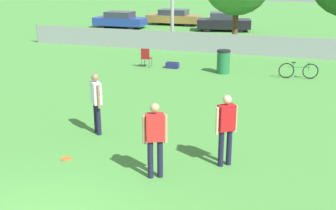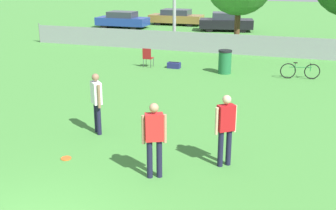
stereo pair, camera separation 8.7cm
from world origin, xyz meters
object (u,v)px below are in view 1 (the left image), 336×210
gear_bag_sideline (172,65)px  parked_car_tan (174,17)px  frisbee_disc (66,159)px  bicycle_sideline (298,71)px  player_thrower_red (155,135)px  folding_chair_sideline (146,57)px  player_defender_red (226,126)px  trash_bin (223,62)px  parked_car_blue (120,20)px  parked_car_dark (224,22)px  player_receiver_white (96,100)px

gear_bag_sideline → parked_car_tan: 16.18m
frisbee_disc → bicycle_sideline: (5.18, 10.14, 0.33)m
player_thrower_red → folding_chair_sideline: (-4.19, 10.37, -0.50)m
player_thrower_red → player_defender_red: bearing=12.4°
trash_bin → gear_bag_sideline: size_ratio=1.76×
frisbee_disc → parked_car_blue: 24.38m
folding_chair_sideline → parked_car_blue: (-7.02, 12.55, 0.12)m
bicycle_sideline → gear_bag_sideline: bicycle_sideline is taller
player_defender_red → frisbee_disc: size_ratio=6.75×
player_defender_red → parked_car_dark: bearing=61.2°
trash_bin → gear_bag_sideline: bearing=173.6°
player_receiver_white → parked_car_dark: 21.75m
gear_bag_sideline → bicycle_sideline: bearing=-2.2°
folding_chair_sideline → gear_bag_sideline: size_ratio=1.52×
frisbee_disc → player_defender_red: bearing=13.2°
folding_chair_sideline → parked_car_tan: 16.04m
parked_car_dark → player_thrower_red: bearing=-94.3°
player_receiver_white → gear_bag_sideline: player_receiver_white is taller
player_defender_red → parked_car_blue: player_defender_red is taller
player_thrower_red → parked_car_tan: player_thrower_red is taller
player_receiver_white → frisbee_disc: player_receiver_white is taller
trash_bin → parked_car_dark: size_ratio=0.25×
parked_car_blue → bicycle_sideline: bearing=-42.4°
player_thrower_red → parked_car_blue: bearing=89.9°
player_receiver_white → folding_chair_sideline: player_receiver_white is taller
player_defender_red → parked_car_blue: (-12.57, 21.84, -0.38)m
player_receiver_white → parked_car_blue: player_receiver_white is taller
player_receiver_white → trash_bin: bearing=121.3°
trash_bin → player_thrower_red: bearing=-87.4°
trash_bin → parked_car_dark: bearing=100.9°
gear_bag_sideline → parked_car_blue: parked_car_blue is taller
folding_chair_sideline → trash_bin: (3.72, -0.08, 0.02)m
bicycle_sideline → gear_bag_sideline: bearing=166.7°
trash_bin → parked_car_tan: size_ratio=0.24×
player_defender_red → folding_chair_sideline: 10.83m
frisbee_disc → parked_car_dark: parked_car_dark is taller
trash_bin → parked_car_tan: 17.32m
player_thrower_red → bicycle_sideline: 10.73m
parked_car_tan → player_receiver_white: bearing=-78.2°
player_receiver_white → gear_bag_sideline: bearing=138.0°
folding_chair_sideline → parked_car_blue: size_ratio=0.22×
gear_bag_sideline → parked_car_tan: (-4.77, 15.46, 0.51)m
parked_car_blue → parked_car_tan: parked_car_tan is taller
trash_bin → gear_bag_sideline: trash_bin is taller
bicycle_sideline → gear_bag_sideline: 5.72m
frisbee_disc → parked_car_tan: size_ratio=0.06×
player_defender_red → parked_car_blue: bearing=80.1°
player_receiver_white → parked_car_dark: player_receiver_white is taller
parked_car_blue → trash_bin: bearing=-50.0°
player_thrower_red → frisbee_disc: player_thrower_red is taller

